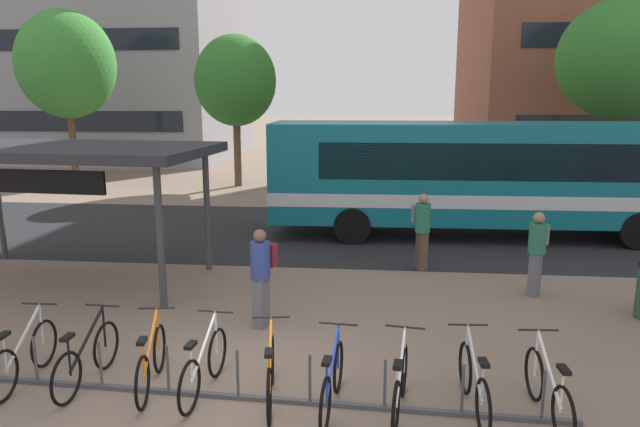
% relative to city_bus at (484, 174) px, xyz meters
% --- Properties ---
extents(ground, '(200.00, 200.00, 0.00)m').
position_rel_city_bus_xyz_m(ground, '(-4.88, -9.35, -1.78)').
color(ground, '#7A6656').
extents(bus_lane_asphalt, '(80.00, 7.20, 0.01)m').
position_rel_city_bus_xyz_m(bus_lane_asphalt, '(-4.88, 0.00, -1.77)').
color(bus_lane_asphalt, '#232326').
rests_on(bus_lane_asphalt, ground).
extents(city_bus, '(12.08, 2.86, 3.20)m').
position_rel_city_bus_xyz_m(city_bus, '(0.00, 0.00, 0.00)').
color(city_bus, '#0F6070').
rests_on(city_bus, ground).
extents(bike_rack, '(8.68, 0.46, 0.70)m').
position_rel_city_bus_xyz_m(bike_rack, '(-4.76, -9.55, -1.68)').
color(bike_rack, '#47474C').
rests_on(bike_rack, ground).
extents(parked_bicycle_silver_1, '(0.52, 1.72, 0.99)m').
position_rel_city_bus_xyz_m(parked_bicycle_silver_1, '(-7.83, -9.40, -1.39)').
color(parked_bicycle_silver_1, black).
rests_on(parked_bicycle_silver_1, ground).
extents(parked_bicycle_black_2, '(0.52, 1.72, 0.99)m').
position_rel_city_bus_xyz_m(parked_bicycle_black_2, '(-6.92, -9.37, -1.39)').
color(parked_bicycle_black_2, black).
rests_on(parked_bicycle_black_2, ground).
extents(parked_bicycle_orange_3, '(0.52, 1.71, 0.99)m').
position_rel_city_bus_xyz_m(parked_bicycle_orange_3, '(-6.00, -9.39, -1.39)').
color(parked_bicycle_orange_3, black).
rests_on(parked_bicycle_orange_3, ground).
extents(parked_bicycle_white_4, '(0.52, 1.72, 0.99)m').
position_rel_city_bus_xyz_m(parked_bicycle_white_4, '(-5.25, -9.44, -1.39)').
color(parked_bicycle_white_4, black).
rests_on(parked_bicycle_white_4, ground).
extents(parked_bicycle_orange_5, '(0.52, 1.71, 0.99)m').
position_rel_city_bus_xyz_m(parked_bicycle_orange_5, '(-4.32, -9.57, -1.39)').
color(parked_bicycle_orange_5, black).
rests_on(parked_bicycle_orange_5, ground).
extents(parked_bicycle_blue_6, '(0.52, 1.72, 0.99)m').
position_rel_city_bus_xyz_m(parked_bicycle_blue_6, '(-3.50, -9.71, -1.39)').
color(parked_bicycle_blue_6, black).
rests_on(parked_bicycle_blue_6, ground).
extents(parked_bicycle_white_7, '(0.52, 1.71, 0.99)m').
position_rel_city_bus_xyz_m(parked_bicycle_white_7, '(-2.64, -9.73, -1.39)').
color(parked_bicycle_white_7, black).
rests_on(parked_bicycle_white_7, ground).
extents(parked_bicycle_silver_8, '(0.52, 1.72, 0.99)m').
position_rel_city_bus_xyz_m(parked_bicycle_silver_8, '(-1.72, -9.57, -1.39)').
color(parked_bicycle_silver_8, black).
rests_on(parked_bicycle_silver_8, ground).
extents(parked_bicycle_white_9, '(0.52, 1.72, 0.99)m').
position_rel_city_bus_xyz_m(parked_bicycle_white_9, '(-0.83, -9.66, -1.39)').
color(parked_bicycle_white_9, black).
rests_on(parked_bicycle_white_9, ground).
extents(transit_shelter, '(6.32, 3.67, 2.92)m').
position_rel_city_bus_xyz_m(transit_shelter, '(-9.55, -4.95, 0.96)').
color(transit_shelter, '#38383D').
rests_on(transit_shelter, ground).
extents(commuter_maroon_pack_0, '(0.48, 0.60, 1.75)m').
position_rel_city_bus_xyz_m(commuter_maroon_pack_0, '(-4.92, -7.09, -0.77)').
color(commuter_maroon_pack_0, '#565660').
rests_on(commuter_maroon_pack_0, ground).
extents(commuter_grey_pack_1, '(0.47, 0.59, 1.77)m').
position_rel_city_bus_xyz_m(commuter_grey_pack_1, '(-1.95, -3.43, -0.75)').
color(commuter_grey_pack_1, '#47382D').
rests_on(commuter_grey_pack_1, ground).
extents(commuter_grey_pack_4, '(0.53, 0.61, 1.71)m').
position_rel_city_bus_xyz_m(commuter_grey_pack_4, '(0.21, -4.96, -0.79)').
color(commuter_grey_pack_4, '#565660').
rests_on(commuter_grey_pack_4, ground).
extents(street_tree_0, '(3.46, 3.46, 6.47)m').
position_rel_city_bus_xyz_m(street_tree_0, '(-9.09, 8.36, 2.75)').
color(street_tree_0, brown).
rests_on(street_tree_0, ground).
extents(street_tree_1, '(4.89, 4.89, 7.68)m').
position_rel_city_bus_xyz_m(street_tree_1, '(6.44, 7.99, 3.55)').
color(street_tree_1, brown).
rests_on(street_tree_1, ground).
extents(street_tree_2, '(4.20, 4.20, 7.59)m').
position_rel_city_bus_xyz_m(street_tree_2, '(-16.63, 8.40, 3.46)').
color(street_tree_2, brown).
rests_on(street_tree_2, ground).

